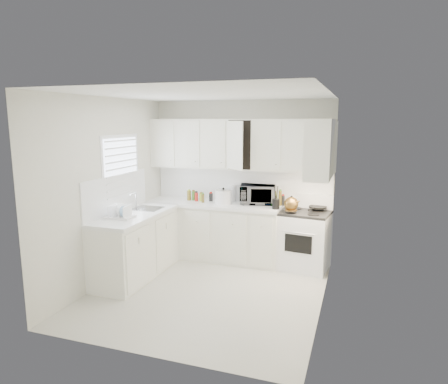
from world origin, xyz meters
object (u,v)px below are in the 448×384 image
at_px(utensil_crock, 276,197).
at_px(microwave, 258,192).
at_px(stove, 304,232).
at_px(tea_kettle, 291,203).
at_px(dish_rack, 119,211).
at_px(rice_cooker, 223,196).

bearing_deg(utensil_crock, microwave, 140.51).
height_order(stove, tea_kettle, tea_kettle).
relative_size(microwave, utensil_crock, 1.51).
bearing_deg(tea_kettle, dish_rack, -134.38).
bearing_deg(microwave, dish_rack, -147.73).
relative_size(rice_cooker, utensil_crock, 0.71).
xyz_separation_m(tea_kettle, rice_cooker, (-1.12, 0.14, 0.02)).
relative_size(tea_kettle, rice_cooker, 1.01).
xyz_separation_m(tea_kettle, dish_rack, (-2.17, -1.24, -0.01)).
distance_m(stove, microwave, 0.97).
bearing_deg(rice_cooker, utensil_crock, 8.36).
height_order(stove, utensil_crock, utensil_crock).
bearing_deg(tea_kettle, stove, 57.59).
relative_size(stove, microwave, 2.07).
bearing_deg(rice_cooker, stove, 17.34).
bearing_deg(dish_rack, stove, 25.07).
relative_size(stove, tea_kettle, 4.36).
bearing_deg(utensil_crock, dish_rack, -147.15).
height_order(microwave, dish_rack, microwave).
bearing_deg(tea_kettle, utensil_crock, -167.17).
xyz_separation_m(microwave, utensil_crock, (0.36, -0.30, -0.00)).
distance_m(tea_kettle, dish_rack, 2.50).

